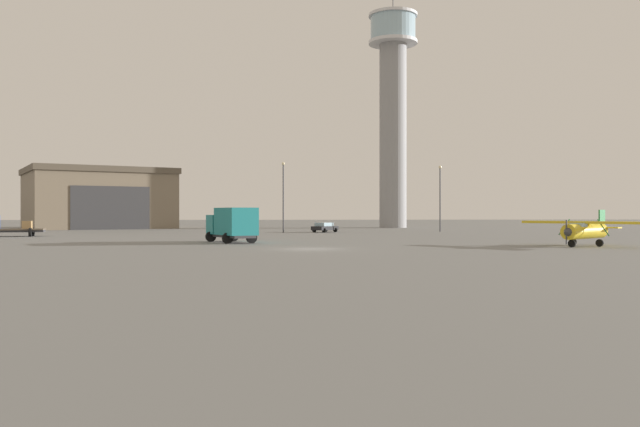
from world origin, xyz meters
name	(u,v)px	position (x,y,z in m)	size (l,w,h in m)	color
ground_plane	(311,249)	(0.00, 0.00, 0.00)	(400.00, 400.00, 0.00)	slate
control_tower	(393,102)	(19.70, 68.65, 23.19)	(8.96, 8.96, 43.36)	gray
hangar	(98,199)	(-33.38, 68.56, 5.27)	(30.36, 28.92, 10.50)	#7A6B56
airplane_yellow	(585,229)	(22.93, 2.28, 1.41)	(8.04, 8.79, 3.02)	gold
truck_box_teal	(232,224)	(-6.53, 10.91, 1.77)	(5.16, 7.24, 3.22)	#38383D
truck_flatbed_blue	(2,226)	(-34.00, 28.37, 1.21)	(7.23, 3.95, 2.46)	#38383D
car_black	(325,227)	(4.70, 41.59, 0.74)	(4.12, 4.53, 1.37)	black
light_post_west	(283,191)	(-1.16, 40.14, 5.73)	(0.44, 0.44, 9.75)	#38383D
light_post_north	(440,193)	(21.68, 43.13, 5.66)	(0.44, 0.44, 9.61)	#38383D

